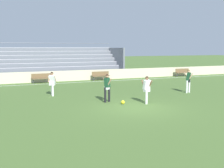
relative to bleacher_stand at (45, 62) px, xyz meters
The scene contains 12 objects.
ground_plane 17.19m from the bleacher_stand, 81.49° to the right, with size 160.00×160.00×0.00m, color #4C6B30.
field_line_sideline 5.93m from the bleacher_stand, 63.53° to the right, with size 44.00×0.12×0.01m, color white.
sideline_wall 4.60m from the bleacher_stand, 55.27° to the right, with size 48.00×0.16×1.03m, color beige.
bleacher_stand is the anchor object (origin of this frame).
bench_near_wall_gap 15.57m from the bleacher_stand, 16.42° to the right, with size 1.80×0.40×0.90m.
bench_far_left 6.68m from the bleacher_stand, 41.84° to the right, with size 1.80×0.40×0.90m.
bench_near_bin 4.64m from the bleacher_stand, 102.46° to the right, with size 1.80×0.40×0.90m.
player_white_wide_right 16.55m from the bleacher_stand, 77.11° to the right, with size 0.45×0.64×1.64m.
player_dark_on_ball 14.99m from the bleacher_stand, 83.69° to the right, with size 0.47×0.68×1.72m.
player_white_pressing_high 11.54m from the bleacher_stand, 95.56° to the right, with size 0.66×0.51×1.66m.
player_dark_overlapping 16.23m from the bleacher_stand, 58.75° to the right, with size 0.49×0.69×1.71m.
soccer_ball 16.01m from the bleacher_stand, 81.68° to the right, with size 0.22×0.22×0.22m, color yellow.
Camera 1 is at (-6.59, -13.08, 3.32)m, focal length 43.09 mm.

